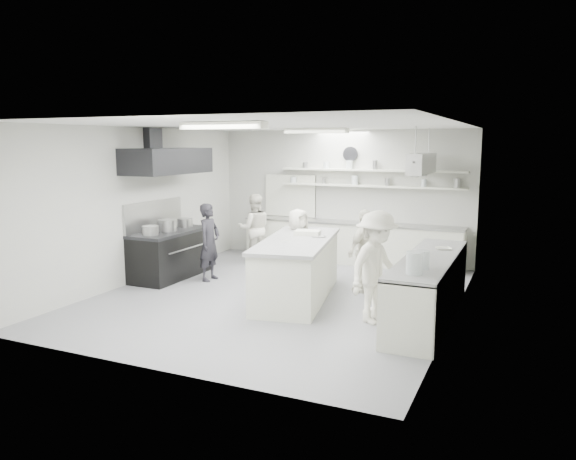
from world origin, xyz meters
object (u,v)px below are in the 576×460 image
at_px(back_counter, 350,243).
at_px(prep_island, 297,270).
at_px(right_counter, 428,290).
at_px(stove, 170,255).
at_px(cook_back, 254,228).
at_px(cook_stove, 209,242).

bearing_deg(back_counter, prep_island, -89.25).
bearing_deg(right_counter, stove, 173.48).
xyz_separation_m(right_counter, cook_back, (-4.35, 2.56, 0.31)).
height_order(back_counter, cook_stove, cook_stove).
bearing_deg(stove, cook_stove, 8.40).
bearing_deg(right_counter, cook_stove, 170.61).
relative_size(right_counter, cook_back, 2.11).
relative_size(stove, back_counter, 0.36).
height_order(stove, cook_back, cook_back).
height_order(back_counter, prep_island, prep_island).
xyz_separation_m(back_counter, cook_back, (-2.00, -0.84, 0.32)).
relative_size(cook_stove, cook_back, 0.98).
relative_size(right_counter, cook_stove, 2.15).
bearing_deg(prep_island, cook_stove, 156.47).
relative_size(stove, right_counter, 0.55).
bearing_deg(cook_stove, back_counter, -36.59).
bearing_deg(cook_stove, stove, 99.21).
bearing_deg(back_counter, cook_stove, -127.40).
height_order(back_counter, cook_back, cook_back).
distance_m(right_counter, cook_back, 5.06).
bearing_deg(prep_island, back_counter, 79.94).
height_order(prep_island, cook_back, cook_back).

